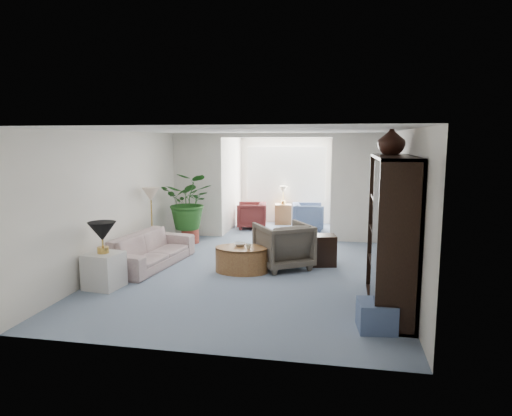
% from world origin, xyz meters
% --- Properties ---
extents(floor, '(6.00, 6.00, 0.00)m').
position_xyz_m(floor, '(0.00, 0.00, 0.00)').
color(floor, gray).
rests_on(floor, ground).
extents(sunroom_floor, '(2.60, 2.60, 0.00)m').
position_xyz_m(sunroom_floor, '(0.00, 4.10, 0.00)').
color(sunroom_floor, gray).
rests_on(sunroom_floor, ground).
extents(back_pier_left, '(1.20, 0.12, 2.50)m').
position_xyz_m(back_pier_left, '(-1.90, 3.00, 1.25)').
color(back_pier_left, white).
rests_on(back_pier_left, ground).
extents(back_pier_right, '(1.20, 0.12, 2.50)m').
position_xyz_m(back_pier_right, '(1.90, 3.00, 1.25)').
color(back_pier_right, white).
rests_on(back_pier_right, ground).
extents(back_header, '(2.60, 0.12, 0.10)m').
position_xyz_m(back_header, '(0.00, 3.00, 2.45)').
color(back_header, white).
rests_on(back_header, back_pier_left).
extents(window_pane, '(2.20, 0.02, 1.50)m').
position_xyz_m(window_pane, '(0.00, 5.18, 1.40)').
color(window_pane, white).
extents(window_blinds, '(2.20, 0.02, 1.50)m').
position_xyz_m(window_blinds, '(0.00, 5.15, 1.40)').
color(window_blinds, white).
extents(framed_picture, '(0.04, 0.50, 0.40)m').
position_xyz_m(framed_picture, '(2.46, -0.10, 1.70)').
color(framed_picture, '#AEA58B').
extents(sofa, '(1.08, 2.17, 0.61)m').
position_xyz_m(sofa, '(-1.95, 0.25, 0.30)').
color(sofa, beige).
rests_on(sofa, ground).
extents(end_table, '(0.58, 0.58, 0.57)m').
position_xyz_m(end_table, '(-2.15, -1.10, 0.28)').
color(end_table, silver).
rests_on(end_table, ground).
extents(table_lamp, '(0.44, 0.44, 0.30)m').
position_xyz_m(table_lamp, '(-2.15, -1.10, 0.92)').
color(table_lamp, black).
rests_on(table_lamp, end_table).
extents(floor_lamp, '(0.36, 0.36, 0.28)m').
position_xyz_m(floor_lamp, '(-2.26, 1.05, 1.25)').
color(floor_lamp, '#F5DFC3').
rests_on(floor_lamp, ground).
extents(coffee_table, '(1.21, 1.21, 0.45)m').
position_xyz_m(coffee_table, '(-0.18, 0.17, 0.23)').
color(coffee_table, olive).
rests_on(coffee_table, ground).
extents(coffee_bowl, '(0.28, 0.28, 0.05)m').
position_xyz_m(coffee_bowl, '(-0.23, 0.27, 0.48)').
color(coffee_bowl, silver).
rests_on(coffee_bowl, coffee_table).
extents(coffee_cup, '(0.12, 0.12, 0.09)m').
position_xyz_m(coffee_cup, '(-0.03, 0.07, 0.49)').
color(coffee_cup, beige).
rests_on(coffee_cup, coffee_table).
extents(wingback_chair, '(1.25, 1.26, 0.84)m').
position_xyz_m(wingback_chair, '(0.52, 0.58, 0.42)').
color(wingback_chair, '#5B5447').
rests_on(wingback_chair, ground).
extents(side_table_dark, '(0.56, 0.48, 0.58)m').
position_xyz_m(side_table_dark, '(1.22, 0.88, 0.29)').
color(side_table_dark, black).
rests_on(side_table_dark, ground).
extents(entertainment_cabinet, '(0.51, 1.92, 2.14)m').
position_xyz_m(entertainment_cabinet, '(2.23, -1.18, 1.07)').
color(entertainment_cabinet, black).
rests_on(entertainment_cabinet, ground).
extents(cabinet_urn, '(0.40, 0.40, 0.41)m').
position_xyz_m(cabinet_urn, '(2.23, -0.68, 2.34)').
color(cabinet_urn, black).
rests_on(cabinet_urn, entertainment_cabinet).
extents(ottoman, '(0.50, 0.50, 0.36)m').
position_xyz_m(ottoman, '(2.01, -1.97, 0.18)').
color(ottoman, slate).
rests_on(ottoman, ground).
extents(plant_pot, '(0.40, 0.40, 0.32)m').
position_xyz_m(plant_pot, '(-1.85, 2.22, 0.16)').
color(plant_pot, '#98392C').
rests_on(plant_pot, ground).
extents(house_plant, '(1.16, 1.01, 1.29)m').
position_xyz_m(house_plant, '(-1.85, 2.22, 0.97)').
color(house_plant, '#23581E').
rests_on(house_plant, plant_pot).
extents(sunroom_chair_blue, '(0.88, 0.86, 0.72)m').
position_xyz_m(sunroom_chair_blue, '(0.70, 4.19, 0.36)').
color(sunroom_chair_blue, slate).
rests_on(sunroom_chair_blue, ground).
extents(sunroom_chair_maroon, '(0.86, 0.84, 0.69)m').
position_xyz_m(sunroom_chair_maroon, '(-0.80, 4.19, 0.35)').
color(sunroom_chair_maroon, maroon).
rests_on(sunroom_chair_maroon, ground).
extents(sunroom_table, '(0.50, 0.42, 0.56)m').
position_xyz_m(sunroom_table, '(-0.05, 4.94, 0.28)').
color(sunroom_table, olive).
rests_on(sunroom_table, ground).
extents(shelf_clutter, '(0.30, 1.18, 1.06)m').
position_xyz_m(shelf_clutter, '(2.18, -1.28, 1.09)').
color(shelf_clutter, '#5A5654').
rests_on(shelf_clutter, entertainment_cabinet).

